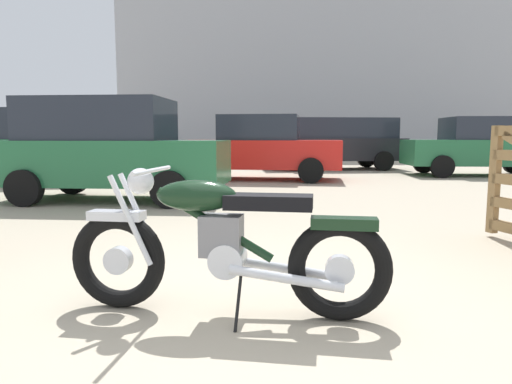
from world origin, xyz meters
TOP-DOWN VIEW (x-y plane):
  - ground_plane at (0.00, 0.00)m, footprint 80.00×80.00m
  - vintage_motorcycle at (-0.26, 0.14)m, footprint 2.06×0.71m
  - pale_sedan_back at (0.54, 9.39)m, footprint 4.45×2.50m
  - blue_hatchback_right at (6.97, 10.24)m, footprint 4.37×2.29m
  - red_hatchback_near at (-5.57, 8.75)m, footprint 3.93×1.88m
  - dark_sedan_left at (3.37, 13.04)m, footprint 4.76×2.09m
  - silver_sedan_mid at (-2.34, 5.53)m, footprint 4.09×2.22m
  - industrial_building at (5.87, 29.30)m, footprint 25.10×15.90m

SIDE VIEW (x-z plane):
  - ground_plane at x=0.00m, z-range 0.00..0.00m
  - vintage_motorcycle at x=-0.26m, z-range -0.02..0.92m
  - pale_sedan_back at x=0.54m, z-range 0.00..1.67m
  - blue_hatchback_right at x=6.97m, z-range 0.00..1.67m
  - red_hatchback_near at x=-5.57m, z-range 0.03..1.81m
  - silver_sedan_mid at x=-2.34m, z-range 0.03..1.81m
  - dark_sedan_left at x=3.37m, z-range 0.07..1.81m
  - industrial_building at x=5.87m, z-range -4.50..15.47m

